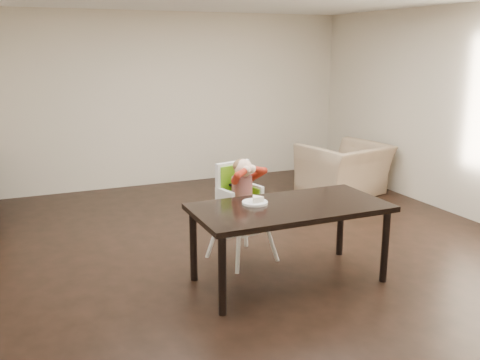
% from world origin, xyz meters
% --- Properties ---
extents(ground, '(7.00, 7.00, 0.00)m').
position_xyz_m(ground, '(0.00, 0.00, 0.00)').
color(ground, black).
rests_on(ground, ground).
extents(room_walls, '(6.02, 7.02, 2.71)m').
position_xyz_m(room_walls, '(0.00, 0.00, 1.86)').
color(room_walls, beige).
rests_on(room_walls, ground).
extents(dining_table, '(1.80, 0.90, 0.75)m').
position_xyz_m(dining_table, '(-0.04, -0.63, 0.67)').
color(dining_table, black).
rests_on(dining_table, ground).
extents(high_chair, '(0.54, 0.54, 1.07)m').
position_xyz_m(high_chair, '(-0.24, 0.05, 0.76)').
color(high_chair, white).
rests_on(high_chair, ground).
extents(plate, '(0.31, 0.31, 0.07)m').
position_xyz_m(plate, '(-0.31, -0.46, 0.77)').
color(plate, white).
rests_on(plate, dining_table).
extents(armchair, '(1.30, 0.98, 1.02)m').
position_xyz_m(armchair, '(2.20, 1.77, 0.51)').
color(armchair, '#A08566').
rests_on(armchair, ground).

